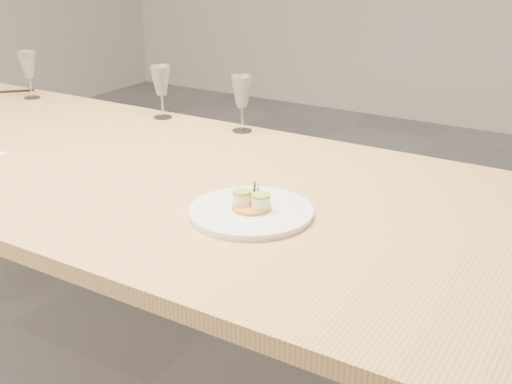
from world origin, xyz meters
The scene contains 6 objects.
dining_table centered at (0.00, 0.00, 0.68)m, with size 2.40×1.00×0.75m.
dinner_plate centered at (0.47, -0.12, 0.76)m, with size 0.28×0.28×0.07m.
ballpoint_pen centered at (-0.99, 0.42, 0.76)m, with size 0.10×0.11×0.01m.
wine_glass_0 centered at (-0.85, 0.39, 0.88)m, with size 0.07×0.07×0.18m.
wine_glass_1 centered at (-0.24, 0.43, 0.88)m, with size 0.07×0.07×0.18m.
wine_glass_2 centered at (0.09, 0.44, 0.88)m, with size 0.07×0.07×0.18m.
Camera 1 is at (1.17, -1.24, 1.35)m, focal length 45.00 mm.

